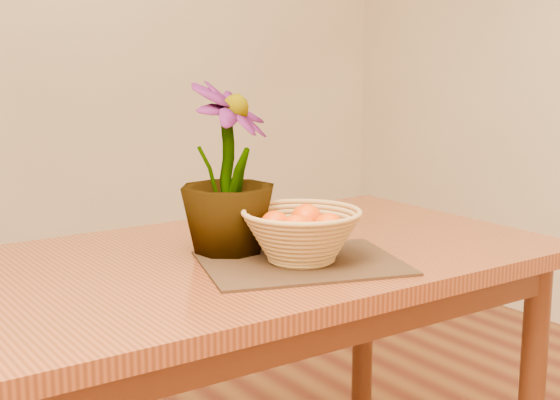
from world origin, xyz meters
TOP-DOWN VIEW (x-y plane):
  - table at (0.00, 0.30)m, footprint 1.40×0.80m
  - placemat at (0.04, 0.15)m, footprint 0.50×0.43m
  - wicker_basket at (0.04, 0.15)m, footprint 0.26×0.26m
  - orange_pile at (0.04, 0.15)m, footprint 0.16×0.15m
  - potted_plant at (-0.04, 0.32)m, footprint 0.30×0.30m

SIDE VIEW (x-z plane):
  - table at x=0.00m, z-range 0.29..1.04m
  - placemat at x=0.04m, z-range 0.75..0.76m
  - wicker_basket at x=0.04m, z-range 0.76..0.86m
  - orange_pile at x=0.04m, z-range 0.80..0.87m
  - potted_plant at x=-0.04m, z-range 0.75..1.14m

